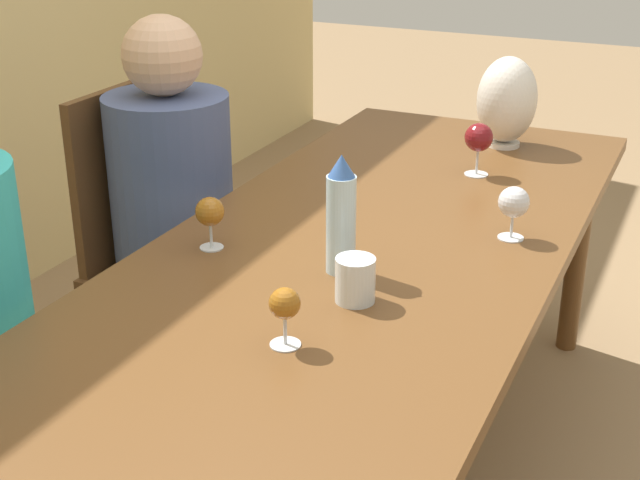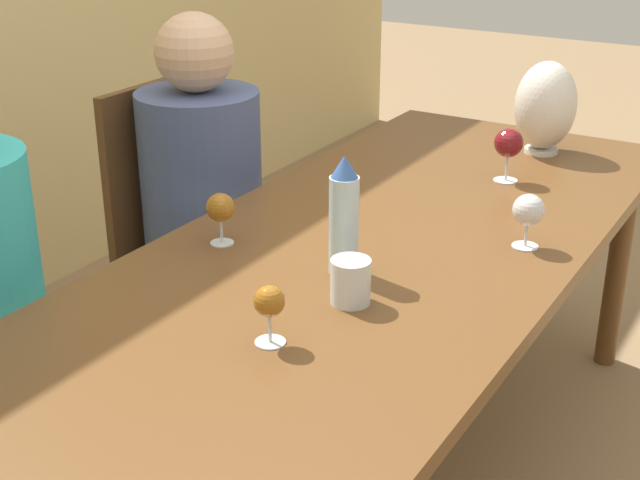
% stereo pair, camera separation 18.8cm
% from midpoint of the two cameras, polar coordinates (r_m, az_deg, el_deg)
% --- Properties ---
extents(dining_table, '(2.51, 0.92, 0.75)m').
position_cam_midpoint_polar(dining_table, '(2.07, -0.87, -2.89)').
color(dining_table, brown).
rests_on(dining_table, ground_plane).
extents(water_bottle, '(0.07, 0.07, 0.27)m').
position_cam_midpoint_polar(water_bottle, '(1.92, -1.44, 1.49)').
color(water_bottle, silver).
rests_on(water_bottle, dining_table).
extents(water_tumbler, '(0.08, 0.08, 0.10)m').
position_cam_midpoint_polar(water_tumbler, '(1.82, -0.68, -2.63)').
color(water_tumbler, silver).
rests_on(water_tumbler, dining_table).
extents(vase, '(0.19, 0.19, 0.29)m').
position_cam_midpoint_polar(vase, '(2.85, 10.02, 8.76)').
color(vase, silver).
rests_on(vase, dining_table).
extents(wine_glass_0, '(0.08, 0.08, 0.13)m').
position_cam_midpoint_polar(wine_glass_0, '(2.14, 9.87, 2.29)').
color(wine_glass_0, silver).
rests_on(wine_glass_0, dining_table).
extents(wine_glass_1, '(0.08, 0.08, 0.15)m').
position_cam_midpoint_polar(wine_glass_1, '(2.57, 8.07, 6.42)').
color(wine_glass_1, silver).
rests_on(wine_glass_1, dining_table).
extents(wine_glass_2, '(0.06, 0.06, 0.12)m').
position_cam_midpoint_polar(wine_glass_2, '(1.65, -5.55, -4.28)').
color(wine_glass_2, silver).
rests_on(wine_glass_2, dining_table).
extents(wine_glass_3, '(0.07, 0.07, 0.13)m').
position_cam_midpoint_polar(wine_glass_3, '(2.09, -9.64, 1.68)').
color(wine_glass_3, silver).
rests_on(wine_glass_3, dining_table).
extents(chair_far, '(0.44, 0.44, 0.97)m').
position_cam_midpoint_polar(chair_far, '(2.81, -12.48, -0.23)').
color(chair_far, brown).
rests_on(chair_far, ground_plane).
extents(person_far, '(0.36, 0.36, 1.21)m').
position_cam_midpoint_polar(person_far, '(2.70, -11.15, 2.07)').
color(person_far, '#2D2D38').
rests_on(person_far, ground_plane).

